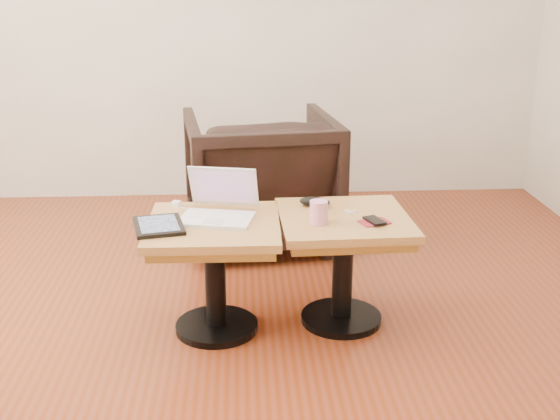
{
  "coord_description": "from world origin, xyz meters",
  "views": [
    {
      "loc": [
        0.15,
        -2.64,
        1.54
      ],
      "look_at": [
        0.31,
        0.2,
        0.57
      ],
      "focal_mm": 45.0,
      "sensor_mm": 36.0,
      "label": 1
    }
  ],
  "objects": [
    {
      "name": "room_shell",
      "position": [
        0.0,
        0.0,
        1.35
      ],
      "size": [
        4.52,
        4.52,
        2.71
      ],
      "color": "maroon",
      "rests_on": "ground"
    },
    {
      "name": "side_table_left",
      "position": [
        0.03,
        0.2,
        0.39
      ],
      "size": [
        0.58,
        0.58,
        0.52
      ],
      "rotation": [
        0.0,
        0.0,
        -0.01
      ],
      "color": "black",
      "rests_on": "ground"
    },
    {
      "name": "glasses_case",
      "position": [
        0.48,
        0.39,
        0.54
      ],
      "size": [
        0.15,
        0.1,
        0.04
      ],
      "primitive_type": "ellipsoid",
      "rotation": [
        0.0,
        0.0,
        -0.3
      ],
      "color": "black",
      "rests_on": "side_table_right"
    },
    {
      "name": "earbuds_tangle",
      "position": [
        0.64,
        0.3,
        0.52
      ],
      "size": [
        0.06,
        0.04,
        0.01
      ],
      "color": "white",
      "rests_on": "side_table_right"
    },
    {
      "name": "striped_cup",
      "position": [
        0.48,
        0.16,
        0.57
      ],
      "size": [
        0.09,
        0.09,
        0.1
      ],
      "primitive_type": "cylinder",
      "rotation": [
        0.0,
        0.0,
        -0.11
      ],
      "color": "#D53678",
      "rests_on": "side_table_right"
    },
    {
      "name": "charging_adapter",
      "position": [
        -0.15,
        0.43,
        0.53
      ],
      "size": [
        0.05,
        0.05,
        0.02
      ],
      "primitive_type": "cube",
      "rotation": [
        0.0,
        0.0,
        -0.37
      ],
      "color": "white",
      "rests_on": "side_table_left"
    },
    {
      "name": "side_table_right",
      "position": [
        0.6,
        0.25,
        0.39
      ],
      "size": [
        0.59,
        0.59,
        0.52
      ],
      "rotation": [
        0.0,
        0.0,
        0.03
      ],
      "color": "black",
      "rests_on": "ground"
    },
    {
      "name": "tablet",
      "position": [
        -0.2,
        0.15,
        0.52
      ],
      "size": [
        0.25,
        0.29,
        0.02
      ],
      "rotation": [
        0.0,
        0.0,
        0.21
      ],
      "color": "black",
      "rests_on": "side_table_left"
    },
    {
      "name": "laptop",
      "position": [
        0.05,
        0.26,
        0.56
      ],
      "size": [
        0.36,
        0.35,
        0.21
      ],
      "rotation": [
        0.0,
        0.0,
        -0.22
      ],
      "color": "white",
      "rests_on": "side_table_left"
    },
    {
      "name": "phone_on_sleeve",
      "position": [
        0.72,
        0.15,
        0.52
      ],
      "size": [
        0.15,
        0.12,
        0.02
      ],
      "rotation": [
        0.0,
        0.0,
        0.35
      ],
      "color": "maroon",
      "rests_on": "side_table_right"
    },
    {
      "name": "armchair",
      "position": [
        0.26,
        1.29,
        0.39
      ],
      "size": [
        0.93,
        0.95,
        0.78
      ],
      "primitive_type": "imported",
      "rotation": [
        0.0,
        0.0,
        3.26
      ],
      "color": "black",
      "rests_on": "ground"
    }
  ]
}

